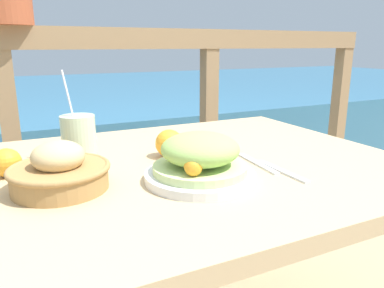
% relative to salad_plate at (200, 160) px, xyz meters
% --- Properties ---
extents(patio_table, '(1.08, 0.91, 0.70)m').
position_rel_salad_plate_xyz_m(patio_table, '(0.07, 0.14, -0.14)').
color(patio_table, tan).
rests_on(patio_table, ground_plane).
extents(railing_fence, '(2.80, 0.08, 1.08)m').
position_rel_salad_plate_xyz_m(railing_fence, '(0.07, 0.92, 0.02)').
color(railing_fence, '#937551').
rests_on(railing_fence, ground_plane).
extents(sea_backdrop, '(12.00, 4.00, 0.55)m').
position_rel_salad_plate_xyz_m(sea_backdrop, '(0.07, 3.42, -0.47)').
color(sea_backdrop, teal).
rests_on(sea_backdrop, ground_plane).
extents(salad_plate, '(0.26, 0.26, 0.11)m').
position_rel_salad_plate_xyz_m(salad_plate, '(0.00, 0.00, 0.00)').
color(salad_plate, silver).
rests_on(salad_plate, patio_table).
extents(drink_glass, '(0.09, 0.09, 0.24)m').
position_rel_salad_plate_xyz_m(drink_glass, '(-0.22, 0.26, 0.02)').
color(drink_glass, beige).
rests_on(drink_glass, patio_table).
extents(bread_basket, '(0.22, 0.22, 0.11)m').
position_rel_salad_plate_xyz_m(bread_basket, '(-0.30, 0.08, -0.01)').
color(bread_basket, '#AD7F47').
rests_on(bread_basket, patio_table).
extents(fork, '(0.03, 0.18, 0.00)m').
position_rel_salad_plate_xyz_m(fork, '(0.19, 0.04, -0.05)').
color(fork, silver).
rests_on(fork, patio_table).
extents(knife, '(0.02, 0.18, 0.00)m').
position_rel_salad_plate_xyz_m(knife, '(0.21, -0.04, -0.05)').
color(knife, silver).
rests_on(knife, patio_table).
extents(orange_near_basket, '(0.08, 0.08, 0.08)m').
position_rel_salad_plate_xyz_m(orange_near_basket, '(0.01, 0.20, -0.01)').
color(orange_near_basket, '#F9A328').
rests_on(orange_near_basket, patio_table).
extents(orange_near_glass, '(0.07, 0.07, 0.07)m').
position_rel_salad_plate_xyz_m(orange_near_glass, '(-0.40, 0.23, -0.01)').
color(orange_near_glass, '#F9A328').
rests_on(orange_near_glass, patio_table).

